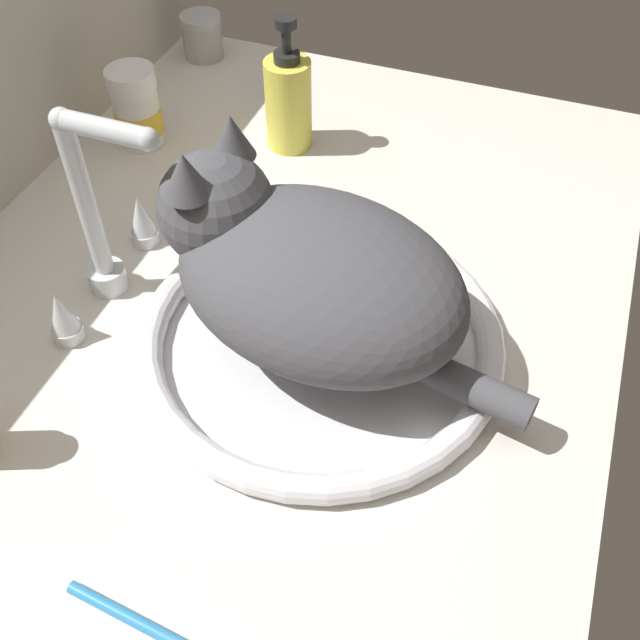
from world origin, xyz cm
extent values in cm
cube|color=silver|center=(0.00, 0.00, 1.50)|extent=(117.09, 72.41, 3.00)
torus|color=white|center=(3.18, -7.24, 4.38)|extent=(36.77, 36.77, 2.77)
cylinder|color=white|center=(3.18, -7.24, 3.30)|extent=(32.62, 32.62, 0.60)
cylinder|color=silver|center=(3.18, 17.16, 4.37)|extent=(4.00, 4.00, 2.74)
cylinder|color=silver|center=(3.18, 17.16, 14.83)|extent=(2.00, 2.00, 18.18)
sphere|color=silver|center=(3.18, 17.16, 23.92)|extent=(2.20, 2.20, 2.20)
cylinder|color=silver|center=(3.18, 12.83, 23.92)|extent=(2.00, 8.66, 2.00)
sphere|color=silver|center=(3.18, 8.51, 23.92)|extent=(2.10, 2.10, 2.10)
cylinder|color=silver|center=(-4.65, 17.16, 3.80)|extent=(3.20, 3.20, 1.60)
cone|color=silver|center=(-4.65, 17.16, 6.97)|extent=(2.88, 2.88, 4.73)
cylinder|color=silver|center=(11.01, 17.16, 3.80)|extent=(3.20, 3.20, 1.60)
cone|color=silver|center=(11.01, 17.16, 6.97)|extent=(2.88, 2.88, 4.73)
ellipsoid|color=#4C4C51|center=(3.18, -7.24, 12.36)|extent=(26.05, 32.04, 13.18)
sphere|color=#4C4C51|center=(5.37, 3.98, 16.01)|extent=(11.19, 11.19, 11.19)
cone|color=#4C4C51|center=(2.07, 4.62, 22.02)|extent=(4.25, 4.25, 4.20)
cone|color=#4C4C51|center=(8.66, 3.33, 22.02)|extent=(4.25, 4.25, 4.20)
ellipsoid|color=silver|center=(6.17, 8.09, 14.89)|extent=(5.26, 4.19, 3.58)
ellipsoid|color=silver|center=(5.09, 2.57, 11.70)|extent=(12.85, 10.05, 7.25)
cylinder|color=#4C4C51|center=(0.16, -22.75, 7.37)|extent=(5.37, 12.03, 3.20)
cylinder|color=#E5DB4C|center=(34.98, 8.96, 8.86)|extent=(5.94, 5.94, 11.73)
cylinder|color=black|center=(34.98, 8.96, 15.33)|extent=(3.27, 3.27, 1.20)
cylinder|color=black|center=(34.98, 8.96, 17.52)|extent=(1.19, 1.19, 3.18)
cylinder|color=black|center=(34.98, 8.96, 19.71)|extent=(2.67, 2.67, 1.20)
cylinder|color=white|center=(28.46, 27.43, 7.10)|extent=(5.93, 5.93, 8.19)
cylinder|color=gold|center=(28.46, 27.43, 6.44)|extent=(6.11, 6.11, 3.28)
cylinder|color=white|center=(28.46, 27.43, 12.34)|extent=(6.22, 6.22, 2.29)
cylinder|color=#B2B5BA|center=(51.92, 30.00, 5.74)|extent=(6.01, 6.01, 5.48)
cylinder|color=silver|center=(51.92, 30.00, 8.98)|extent=(6.13, 6.13, 1.00)
cylinder|color=#338CD1|center=(-27.69, -5.14, 3.50)|extent=(2.30, 14.92, 1.00)
camera|label=1|loc=(-42.17, -24.21, 60.39)|focal=41.63mm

